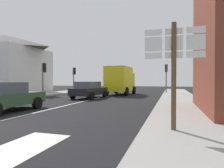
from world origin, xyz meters
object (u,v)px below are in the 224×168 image
object	(u,v)px
traffic_light_far_left	(74,74)
traffic_light_far_right	(166,72)
traffic_light_near_left	(44,72)
sedan_near	(3,97)
delivery_truck	(120,80)
route_sign_post	(174,65)
sedan_far	(89,90)

from	to	relation	value
traffic_light_far_left	traffic_light_far_right	world-z (taller)	traffic_light_far_right
traffic_light_near_left	traffic_light_far_left	distance (m)	6.25
sedan_near	delivery_truck	bearing A→B (deg)	79.22
traffic_light_far_right	sedan_near	bearing A→B (deg)	-114.49
delivery_truck	traffic_light_near_left	bearing A→B (deg)	-144.88
sedan_near	traffic_light_near_left	world-z (taller)	traffic_light_near_left
route_sign_post	traffic_light_far_left	world-z (taller)	traffic_light_far_left
traffic_light_far_left	traffic_light_far_right	xyz separation A→B (m)	(11.41, 1.25, 0.18)
sedan_far	route_sign_post	bearing A→B (deg)	-55.11
route_sign_post	traffic_light_far_right	world-z (taller)	traffic_light_far_right
traffic_light_near_left	sedan_near	bearing A→B (deg)	-65.24
traffic_light_near_left	route_sign_post	bearing A→B (deg)	-41.19
sedan_far	traffic_light_near_left	bearing A→B (deg)	174.02
sedan_near	delivery_truck	size ratio (longest dim) A/B	0.83
sedan_far	traffic_light_near_left	xyz separation A→B (m)	(-5.05, 0.53, 1.66)
delivery_truck	traffic_light_far_right	distance (m)	5.71
sedan_far	traffic_light_far_left	world-z (taller)	traffic_light_far_left
delivery_truck	traffic_light_far_left	distance (m)	6.81
traffic_light_far_left	traffic_light_near_left	bearing A→B (deg)	-90.00
sedan_far	traffic_light_near_left	size ratio (longest dim) A/B	1.32
sedan_near	traffic_light_near_left	bearing A→B (deg)	114.76
traffic_light_far_right	traffic_light_near_left	bearing A→B (deg)	-146.71
route_sign_post	traffic_light_near_left	world-z (taller)	traffic_light_near_left
sedan_near	delivery_truck	world-z (taller)	delivery_truck
sedan_near	traffic_light_far_right	distance (m)	17.92
sedan_far	route_sign_post	size ratio (longest dim) A/B	1.35
sedan_far	delivery_truck	size ratio (longest dim) A/B	0.85
sedan_near	traffic_light_near_left	size ratio (longest dim) A/B	1.28
traffic_light_far_left	sedan_far	bearing A→B (deg)	-53.28
traffic_light_far_right	delivery_truck	bearing A→B (deg)	-149.33
traffic_light_far_right	traffic_light_far_left	bearing A→B (deg)	-173.76
sedan_far	traffic_light_far_left	distance (m)	8.61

